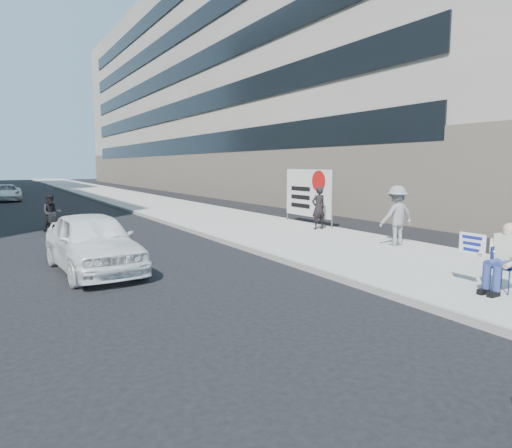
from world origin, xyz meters
TOP-DOWN VIEW (x-y plane):
  - ground at (0.00, 0.00)m, footprint 160.00×160.00m
  - near_sidewalk at (4.00, 20.00)m, footprint 5.00×120.00m
  - near_building at (17.00, 32.00)m, footprint 14.00×70.00m
  - seated_protester at (3.16, -4.33)m, footprint 0.83×1.11m
  - jogger at (5.38, 0.28)m, footprint 1.21×0.78m
  - pedestrian_woman at (5.52, 4.17)m, footprint 0.60×0.40m
  - protest_banner at (6.18, 5.70)m, footprint 0.08×3.06m
  - white_sedan_near at (-2.95, 2.00)m, footprint 1.90×4.24m
  - white_sedan_far at (-3.98, 27.53)m, footprint 2.09×4.26m
  - motorcycle at (-3.01, 9.71)m, footprint 0.72×2.04m

SIDE VIEW (x-z plane):
  - ground at x=0.00m, z-range 0.00..0.00m
  - near_sidewalk at x=4.00m, z-range 0.00..0.15m
  - white_sedan_far at x=-3.98m, z-range 0.00..1.16m
  - motorcycle at x=-3.01m, z-range -0.08..1.35m
  - white_sedan_near at x=-2.95m, z-range 0.00..1.41m
  - seated_protester at x=3.16m, z-range 0.22..1.53m
  - pedestrian_woman at x=5.52m, z-range 0.15..1.75m
  - jogger at x=5.38m, z-range 0.15..1.92m
  - protest_banner at x=6.18m, z-range 0.30..2.50m
  - near_building at x=17.00m, z-range 0.00..20.00m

